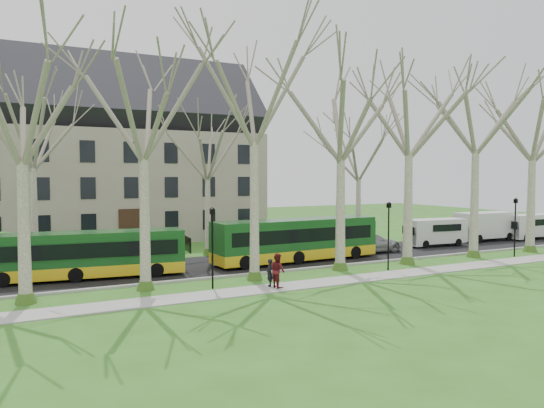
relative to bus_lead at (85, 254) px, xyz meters
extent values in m
plane|color=#2E5E1B|center=(11.65, -4.83, -1.47)|extent=(120.00, 120.00, 0.00)
cube|color=gray|center=(11.65, -7.33, -1.44)|extent=(70.00, 2.00, 0.06)
cube|color=black|center=(11.65, 0.67, -1.44)|extent=(80.00, 8.00, 0.06)
cube|color=#A5A39E|center=(11.65, -3.33, -1.40)|extent=(80.00, 0.25, 0.14)
cube|color=gray|center=(5.65, 19.17, 3.53)|extent=(26.00, 12.00, 10.00)
cylinder|color=black|center=(5.65, -5.83, 0.53)|extent=(0.10, 0.10, 4.00)
cube|color=black|center=(5.65, -5.83, 2.68)|extent=(0.22, 0.22, 0.30)
cylinder|color=black|center=(17.65, -5.83, 0.53)|extent=(0.10, 0.10, 4.00)
cube|color=black|center=(17.65, -5.83, 2.68)|extent=(0.22, 0.22, 0.30)
cylinder|color=black|center=(29.65, -5.83, 0.53)|extent=(0.10, 0.10, 4.00)
cube|color=black|center=(29.65, -5.83, 2.68)|extent=(0.22, 0.22, 0.30)
ellipsoid|color=#1C6323|center=(-4.35, 7.17, -0.47)|extent=(2.60, 2.60, 2.00)
ellipsoid|color=#1C6323|center=(1.65, 7.17, -0.47)|extent=(2.60, 2.60, 2.00)
ellipsoid|color=#1C6323|center=(15.65, 7.17, -0.47)|extent=(2.60, 2.60, 2.00)
ellipsoid|color=#1C6323|center=(21.65, 7.17, -0.47)|extent=(2.60, 2.60, 2.00)
ellipsoid|color=#1C6323|center=(13.65, 13.17, -0.47)|extent=(2.60, 2.60, 2.00)
imported|color=#A8A8AD|center=(21.12, 0.46, -0.64)|extent=(5.38, 2.38, 1.54)
imported|color=black|center=(8.50, -6.98, -0.66)|extent=(0.48, 0.62, 1.49)
imported|color=#541317|center=(8.77, -7.40, -0.49)|extent=(0.77, 0.95, 1.84)
camera|label=1|loc=(-4.52, -32.24, 4.67)|focal=35.00mm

